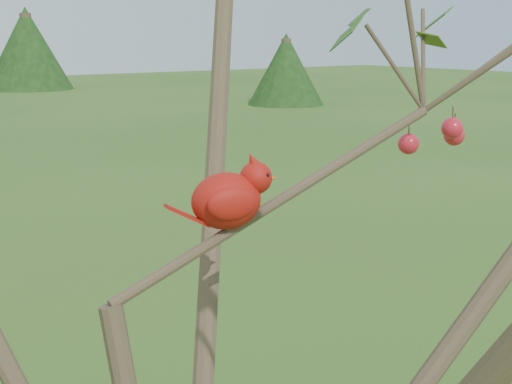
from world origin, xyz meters
TOP-DOWN VIEW (x-y plane):
  - crabapple_tree at (0.03, -0.02)m, footprint 2.35×2.05m
  - cardinal at (0.15, 0.08)m, footprint 0.18×0.11m

SIDE VIEW (x-z plane):
  - cardinal at x=0.15m, z-range 2.02..2.15m
  - crabapple_tree at x=0.03m, z-range 0.65..3.60m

